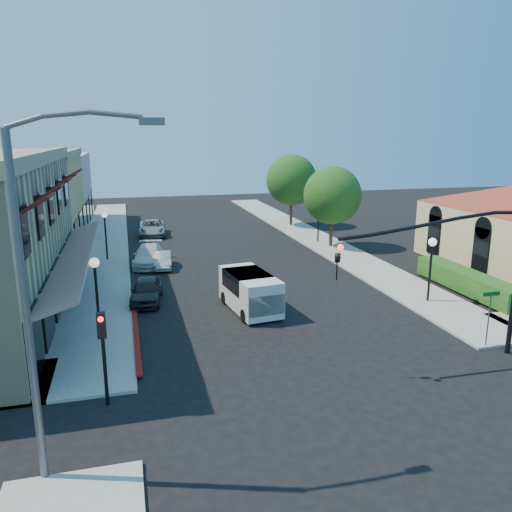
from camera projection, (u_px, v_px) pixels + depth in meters
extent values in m
plane|color=black|center=(345.00, 395.00, 17.38)|extent=(120.00, 120.00, 0.00)
cube|color=gray|center=(106.00, 246.00, 40.56)|extent=(3.50, 50.00, 0.12)
cube|color=gray|center=(308.00, 235.00, 44.90)|extent=(3.50, 50.00, 0.12)
cube|color=maroon|center=(136.00, 330.00, 23.18)|extent=(0.25, 10.00, 0.06)
cube|color=tan|center=(42.00, 158.00, 23.23)|extent=(0.50, 18.20, 0.60)
cube|color=#561416|center=(75.00, 255.00, 24.61)|extent=(1.75, 17.00, 0.67)
cube|color=#4E120F|center=(37.00, 203.00, 17.12)|extent=(1.02, 1.50, 0.60)
cube|color=#4E120F|center=(50.00, 193.00, 20.31)|extent=(1.02, 1.50, 0.60)
cube|color=#4E120F|center=(60.00, 185.00, 23.51)|extent=(1.02, 1.50, 0.60)
cube|color=#4E120F|center=(67.00, 179.00, 26.70)|extent=(1.02, 1.50, 0.60)
cube|color=#4E120F|center=(73.00, 174.00, 29.89)|extent=(1.02, 1.50, 0.60)
cube|color=black|center=(34.00, 344.00, 17.70)|extent=(0.12, 2.60, 2.60)
cube|color=black|center=(48.00, 312.00, 20.89)|extent=(0.12, 2.60, 2.60)
cube|color=black|center=(57.00, 289.00, 24.09)|extent=(0.12, 2.60, 2.60)
cube|color=black|center=(65.00, 271.00, 27.28)|extent=(0.12, 2.60, 2.60)
cube|color=black|center=(71.00, 256.00, 30.47)|extent=(0.12, 2.60, 2.60)
cube|color=tan|center=(8.00, 204.00, 37.06)|extent=(10.00, 12.00, 7.60)
cube|color=beige|center=(34.00, 191.00, 48.41)|extent=(10.00, 12.00, 7.00)
cube|color=black|center=(481.00, 250.00, 31.33)|extent=(0.12, 1.40, 2.80)
cube|color=black|center=(434.00, 235.00, 36.03)|extent=(0.12, 1.40, 2.80)
cube|color=#1A4A15|center=(466.00, 292.00, 28.73)|extent=(1.40, 8.00, 1.10)
cylinder|color=#392616|center=(331.00, 235.00, 39.98)|extent=(0.28, 0.28, 2.10)
sphere|color=#1A4A15|center=(332.00, 195.00, 39.23)|extent=(4.56, 4.56, 4.56)
cylinder|color=#392616|center=(291.00, 215.00, 49.35)|extent=(0.28, 0.28, 2.27)
sphere|color=#1A4A15|center=(292.00, 180.00, 48.54)|extent=(4.94, 4.94, 4.94)
cylinder|color=black|center=(436.00, 225.00, 18.48)|extent=(7.80, 0.14, 0.14)
imported|color=black|center=(338.00, 254.00, 17.72)|extent=(0.20, 0.16, 1.00)
sphere|color=#FF0C0C|center=(341.00, 247.00, 17.48)|extent=(0.22, 0.22, 0.22)
cylinder|color=black|center=(105.00, 363.00, 16.45)|extent=(0.12, 0.12, 3.00)
cube|color=black|center=(101.00, 325.00, 15.98)|extent=(0.28, 0.22, 0.85)
sphere|color=#FF0C0C|center=(101.00, 319.00, 15.81)|extent=(0.18, 0.18, 0.18)
cylinder|color=#595B5E|center=(27.00, 319.00, 12.08)|extent=(0.20, 0.20, 9.00)
cylinder|color=#595B5E|center=(75.00, 116.00, 11.33)|extent=(3.00, 0.12, 0.12)
cube|color=#595B5E|center=(152.00, 121.00, 11.77)|extent=(0.60, 0.25, 0.18)
cylinder|color=#595B5E|center=(488.00, 320.00, 21.01)|extent=(0.06, 0.06, 2.50)
cube|color=#0C591E|center=(491.00, 294.00, 20.73)|extent=(0.80, 0.04, 0.18)
cylinder|color=black|center=(97.00, 300.00, 22.41)|extent=(0.12, 0.12, 3.20)
sphere|color=white|center=(94.00, 263.00, 21.99)|extent=(0.44, 0.44, 0.44)
cylinder|color=black|center=(106.00, 239.00, 35.56)|extent=(0.12, 0.12, 3.20)
sphere|color=white|center=(104.00, 215.00, 35.15)|extent=(0.44, 0.44, 0.44)
cylinder|color=black|center=(430.00, 274.00, 26.62)|extent=(0.12, 0.12, 3.20)
sphere|color=white|center=(433.00, 242.00, 26.20)|extent=(0.44, 0.44, 0.44)
cylinder|color=black|center=(318.00, 224.00, 41.65)|extent=(0.12, 0.12, 3.20)
sphere|color=white|center=(319.00, 203.00, 41.24)|extent=(0.44, 0.44, 0.44)
cube|color=silver|center=(250.00, 291.00, 25.56)|extent=(2.46, 4.63, 1.81)
cube|color=silver|center=(264.00, 304.00, 23.87)|extent=(1.92, 0.84, 1.00)
cube|color=black|center=(262.00, 292.00, 24.07)|extent=(1.71, 0.32, 0.90)
cube|color=black|center=(248.00, 281.00, 25.73)|extent=(2.25, 2.84, 0.90)
cylinder|color=black|center=(245.00, 316.00, 24.07)|extent=(0.33, 0.69, 0.66)
cylinder|color=black|center=(225.00, 298.00, 26.78)|extent=(0.33, 0.69, 0.66)
cylinder|color=black|center=(277.00, 311.00, 24.69)|extent=(0.33, 0.69, 0.66)
cylinder|color=black|center=(254.00, 294.00, 27.40)|extent=(0.33, 0.69, 0.66)
imported|color=black|center=(146.00, 290.00, 26.96)|extent=(2.05, 4.02, 1.31)
imported|color=#ACAEB2|center=(162.00, 260.00, 33.91)|extent=(1.35, 3.34, 1.08)
imported|color=silver|center=(149.00, 255.00, 34.60)|extent=(2.52, 4.93, 1.37)
imported|color=#989B9D|center=(152.00, 228.00, 44.88)|extent=(2.60, 5.09, 1.37)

